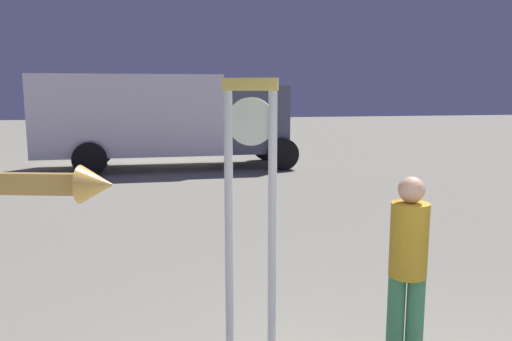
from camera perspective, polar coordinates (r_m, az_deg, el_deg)
The scene contains 4 objects.
standing_clock at distance 4.07m, azimuth -0.62°, elevation -2.63°, with size 0.44×0.23×2.34m.
arrow_sign at distance 3.68m, azimuth -25.75°, elevation -6.04°, with size 1.14×0.45×2.06m.
person_near_clock at distance 4.28m, azimuth 16.84°, elevation -9.90°, with size 0.30×0.30×1.57m.
box_truck_near at distance 14.88m, azimuth -10.82°, elevation 6.04°, with size 7.26×2.42×2.68m.
Camera 1 is at (-1.65, -1.94, 2.24)m, focal length 35.29 mm.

